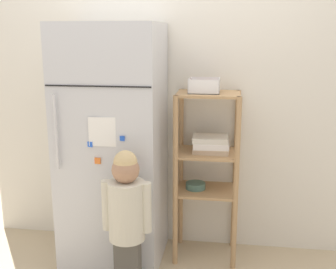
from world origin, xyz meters
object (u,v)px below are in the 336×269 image
Objects in this scene: child_standing at (127,210)px; fruit_bin at (205,87)px; pantry_shelf_unit at (207,157)px; refrigerator at (113,147)px.

child_standing is 0.97m from fruit_bin.
child_standing is 0.78× the size of pantry_shelf_unit.
child_standing is 4.54× the size of fruit_bin.
refrigerator is 8.06× the size of fruit_bin.
fruit_bin is at bearing 10.94° from refrigerator.
refrigerator is 1.38× the size of pantry_shelf_unit.
pantry_shelf_unit is 5.84× the size of fruit_bin.
fruit_bin reaches higher than child_standing.
refrigerator is at bearing 114.04° from child_standing.
pantry_shelf_unit is (0.64, 0.13, -0.08)m from refrigerator.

